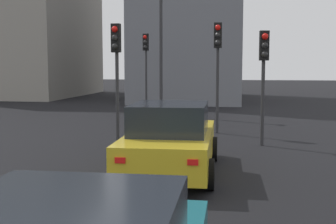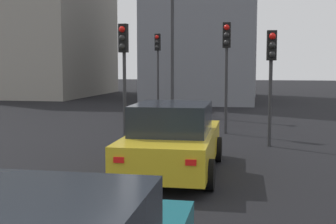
{
  "view_description": "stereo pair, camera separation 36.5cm",
  "coord_description": "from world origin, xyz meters",
  "px_view_note": "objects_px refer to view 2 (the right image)",
  "views": [
    {
      "loc": [
        -0.03,
        -1.41,
        2.49
      ],
      "look_at": [
        8.75,
        -0.03,
        1.57
      ],
      "focal_mm": 48.09,
      "sensor_mm": 36.0,
      "label": 1
    },
    {
      "loc": [
        0.04,
        -1.77,
        2.49
      ],
      "look_at": [
        8.75,
        -0.03,
        1.57
      ],
      "focal_mm": 48.09,
      "sensor_mm": 36.0,
      "label": 2
    }
  ],
  "objects_px": {
    "traffic_light_near_left": "(123,58)",
    "traffic_light_near_right": "(271,63)",
    "street_lamp_kerbside": "(172,28)",
    "traffic_light_far_left": "(158,56)",
    "traffic_light_far_right": "(226,54)",
    "car_yellow_lead": "(173,140)"
  },
  "relations": [
    {
      "from": "car_yellow_lead",
      "to": "traffic_light_near_left",
      "type": "distance_m",
      "value": 4.86
    },
    {
      "from": "traffic_light_near_right",
      "to": "street_lamp_kerbside",
      "type": "height_order",
      "value": "street_lamp_kerbside"
    },
    {
      "from": "traffic_light_near_right",
      "to": "street_lamp_kerbside",
      "type": "distance_m",
      "value": 9.63
    },
    {
      "from": "street_lamp_kerbside",
      "to": "traffic_light_near_left",
      "type": "bearing_deg",
      "value": -179.97
    },
    {
      "from": "car_yellow_lead",
      "to": "traffic_light_far_right",
      "type": "bearing_deg",
      "value": -8.49
    },
    {
      "from": "traffic_light_near_left",
      "to": "traffic_light_near_right",
      "type": "distance_m",
      "value": 4.62
    },
    {
      "from": "traffic_light_near_left",
      "to": "traffic_light_near_right",
      "type": "bearing_deg",
      "value": 96.77
    },
    {
      "from": "traffic_light_near_right",
      "to": "car_yellow_lead",
      "type": "bearing_deg",
      "value": -36.91
    },
    {
      "from": "car_yellow_lead",
      "to": "traffic_light_far_right",
      "type": "height_order",
      "value": "traffic_light_far_right"
    },
    {
      "from": "car_yellow_lead",
      "to": "traffic_light_far_right",
      "type": "xyz_separation_m",
      "value": [
        6.35,
        -0.77,
        2.12
      ]
    },
    {
      "from": "traffic_light_far_left",
      "to": "street_lamp_kerbside",
      "type": "xyz_separation_m",
      "value": [
        -1.59,
        -1.11,
        1.37
      ]
    },
    {
      "from": "traffic_light_near_left",
      "to": "traffic_light_near_right",
      "type": "height_order",
      "value": "traffic_light_near_left"
    },
    {
      "from": "traffic_light_far_left",
      "to": "traffic_light_near_right",
      "type": "bearing_deg",
      "value": 36.67
    },
    {
      "from": "car_yellow_lead",
      "to": "traffic_light_far_right",
      "type": "relative_size",
      "value": 1.13
    },
    {
      "from": "traffic_light_near_right",
      "to": "traffic_light_near_left",
      "type": "bearing_deg",
      "value": -94.88
    },
    {
      "from": "traffic_light_near_left",
      "to": "traffic_light_near_right",
      "type": "xyz_separation_m",
      "value": [
        0.15,
        -4.61,
        -0.18
      ]
    },
    {
      "from": "car_yellow_lead",
      "to": "street_lamp_kerbside",
      "type": "distance_m",
      "value": 12.92
    },
    {
      "from": "traffic_light_far_right",
      "to": "street_lamp_kerbside",
      "type": "height_order",
      "value": "street_lamp_kerbside"
    },
    {
      "from": "traffic_light_near_right",
      "to": "traffic_light_far_left",
      "type": "relative_size",
      "value": 0.84
    },
    {
      "from": "car_yellow_lead",
      "to": "traffic_light_far_left",
      "type": "distance_m",
      "value": 14.38
    },
    {
      "from": "street_lamp_kerbside",
      "to": "traffic_light_near_right",
      "type": "bearing_deg",
      "value": -150.77
    },
    {
      "from": "traffic_light_far_left",
      "to": "street_lamp_kerbside",
      "type": "height_order",
      "value": "street_lamp_kerbside"
    }
  ]
}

